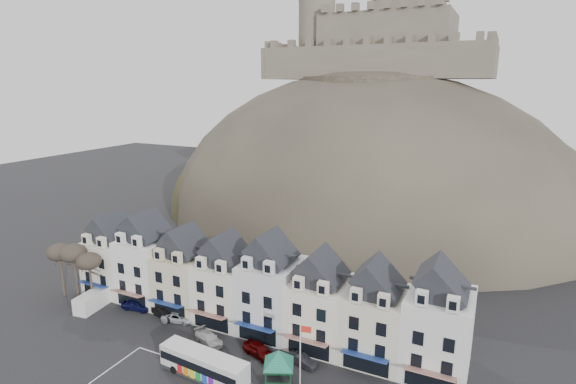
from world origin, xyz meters
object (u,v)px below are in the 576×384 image
object	(u,v)px
flagpole	(301,354)
bus	(204,364)
car_black	(165,312)
car_charcoal	(301,360)
car_maroon	(259,350)
car_navy	(137,305)
car_silver	(178,317)
bus_shelter	(279,358)
white_van	(92,301)
car_white	(209,338)

from	to	relation	value
flagpole	bus	bearing A→B (deg)	-167.96
car_black	car_charcoal	xyz separation A→B (m)	(21.13, -1.56, -0.10)
bus	car_maroon	xyz separation A→B (m)	(3.35, 6.11, -0.90)
car_navy	car_maroon	size ratio (longest dim) A/B	0.99
car_silver	car_charcoal	distance (m)	18.82
bus_shelter	white_van	distance (m)	31.38
car_navy	car_silver	size ratio (longest dim) A/B	1.00
bus_shelter	car_navy	size ratio (longest dim) A/B	1.31
car_white	car_charcoal	size ratio (longest dim) A/B	1.20
bus	car_navy	bearing A→B (deg)	159.42
car_navy	car_white	distance (m)	14.28
car_black	car_maroon	size ratio (longest dim) A/B	0.99
bus	car_white	distance (m)	6.78
car_navy	car_black	bearing A→B (deg)	-98.49
flagpole	car_navy	xyz separation A→B (m)	(-28.03, 5.98, -3.81)
car_silver	car_white	bearing A→B (deg)	-126.03
bus	bus_shelter	world-z (taller)	bus_shelter
car_white	car_charcoal	world-z (taller)	car_white
white_van	car_navy	xyz separation A→B (m)	(5.87, 2.50, -0.43)
bus	flagpole	size ratio (longest dim) A/B	1.35
car_white	white_van	bearing A→B (deg)	113.07
bus	car_charcoal	xyz separation A→B (m)	(8.55, 6.65, -1.03)
bus	car_silver	distance (m)	13.15
car_silver	car_charcoal	size ratio (longest dim) A/B	1.17
white_van	car_navy	world-z (taller)	white_van
car_silver	bus_shelter	bearing A→B (deg)	-122.94
bus_shelter	car_black	size ratio (longest dim) A/B	1.31
white_van	car_maroon	bearing A→B (deg)	-6.08
car_charcoal	bus_shelter	bearing A→B (deg)	-179.31
flagpole	white_van	distance (m)	34.25
bus_shelter	flagpole	xyz separation A→B (m)	(2.74, -0.37, 1.47)
car_silver	car_white	xyz separation A→B (m)	(6.70, -2.50, 0.04)
flagpole	car_charcoal	world-z (taller)	flagpole
bus_shelter	car_maroon	size ratio (longest dim) A/B	1.30
car_black	flagpole	bearing A→B (deg)	-87.87
car_charcoal	white_van	bearing A→B (deg)	103.80
car_silver	car_maroon	xyz separation A→B (m)	(13.56, -2.10, 0.13)
car_maroon	car_charcoal	bearing A→B (deg)	-66.00
car_black	car_charcoal	size ratio (longest dim) A/B	1.17
car_navy	car_charcoal	xyz separation A→B (m)	(26.11, -1.56, -0.13)
car_black	car_maroon	distance (m)	16.07
car_silver	car_navy	bearing A→B (deg)	74.42
flagpole	car_silver	bearing A→B (deg)	163.86
white_van	car_charcoal	distance (m)	32.00
flagpole	white_van	xyz separation A→B (m)	(-33.90, 3.48, -3.38)
bus	car_navy	size ratio (longest dim) A/B	2.45
bus	car_white	world-z (taller)	bus
bus_shelter	car_white	size ratio (longest dim) A/B	1.27
bus_shelter	white_van	size ratio (longest dim) A/B	1.07
bus	car_white	xyz separation A→B (m)	(-3.51, 5.71, -1.00)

